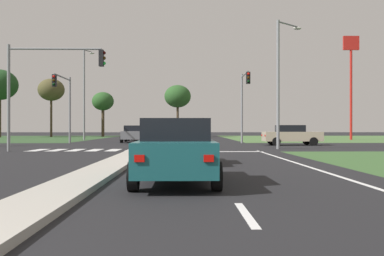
{
  "coord_description": "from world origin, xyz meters",
  "views": [
    {
      "loc": [
        2.54,
        -1.58,
        1.37
      ],
      "look_at": [
        3.14,
        34.48,
        1.35
      ],
      "focal_mm": 40.41,
      "sensor_mm": 36.0,
      "label": 1
    }
  ],
  "objects": [
    {
      "name": "lane_dash_second",
      "position": [
        3.5,
        11.17,
        0.01
      ],
      "size": [
        0.14,
        2.0,
        0.01
      ],
      "primitive_type": "cube",
      "color": "silver",
      "rests_on": "ground"
    },
    {
      "name": "fastfood_pole_sign",
      "position": [
        21.55,
        47.43,
        8.63
      ],
      "size": [
        1.8,
        0.4,
        11.85
      ],
      "color": "red",
      "rests_on": "ground"
    },
    {
      "name": "treeline_second",
      "position": [
        -17.2,
        62.46,
        6.94
      ],
      "size": [
        3.85,
        3.85,
        8.63
      ],
      "color": "#423323",
      "rests_on": "ground"
    },
    {
      "name": "lane_dash_third",
      "position": [
        3.5,
        17.17,
        0.01
      ],
      "size": [
        0.14,
        2.0,
        0.01
      ],
      "primitive_type": "cube",
      "color": "silver",
      "rests_on": "ground"
    },
    {
      "name": "car_teal_near",
      "position": [
        2.33,
        9.08,
        0.81
      ],
      "size": [
        2.01,
        4.49,
        1.58
      ],
      "color": "#19565B",
      "rests_on": "ground"
    },
    {
      "name": "car_red_sixth",
      "position": [
        -2.31,
        51.65,
        0.75
      ],
      "size": [
        2.07,
        4.37,
        1.47
      ],
      "rotation": [
        0.0,
        0.0,
        3.14
      ],
      "color": "#A31919",
      "rests_on": "ground"
    },
    {
      "name": "ground_plane",
      "position": [
        0.0,
        30.0,
        0.0
      ],
      "size": [
        200.0,
        200.0,
        0.0
      ],
      "primitive_type": "plane",
      "color": "black"
    },
    {
      "name": "traffic_signal_far_right",
      "position": [
        7.6,
        35.19,
        4.16
      ],
      "size": [
        0.32,
        4.17,
        6.13
      ],
      "color": "gray",
      "rests_on": "ground"
    },
    {
      "name": "grass_verge_far_right",
      "position": [
        25.5,
        54.5,
        0.0
      ],
      "size": [
        35.0,
        35.0,
        0.01
      ],
      "primitive_type": "cube",
      "color": "#476B38",
      "rests_on": "ground"
    },
    {
      "name": "car_beige_fifth",
      "position": [
        10.91,
        32.1,
        0.8
      ],
      "size": [
        4.5,
        2.09,
        1.57
      ],
      "rotation": [
        0.0,
        0.0,
        -1.57
      ],
      "color": "#BCAD8E",
      "rests_on": "ground"
    },
    {
      "name": "lane_dash_fifth",
      "position": [
        3.5,
        29.17,
        0.01
      ],
      "size": [
        0.14,
        2.0,
        0.01
      ],
      "primitive_type": "cube",
      "color": "silver",
      "rests_on": "ground"
    },
    {
      "name": "traffic_signal_far_left",
      "position": [
        -7.6,
        34.88,
        4.0
      ],
      "size": [
        0.32,
        4.85,
        5.81
      ],
      "color": "gray",
      "rests_on": "ground"
    },
    {
      "name": "treeline_third",
      "position": [
        -9.97,
        64.49,
        5.33
      ],
      "size": [
        3.3,
        3.3,
        6.82
      ],
      "color": "#423323",
      "rests_on": "ground"
    },
    {
      "name": "crosswalk_bar_fifth",
      "position": [
        -1.8,
        24.8,
        0.01
      ],
      "size": [
        0.7,
        2.8,
        0.01
      ],
      "primitive_type": "cube",
      "color": "silver",
      "rests_on": "ground"
    },
    {
      "name": "pedestrian_at_median",
      "position": [
        0.0,
        40.38,
        1.27
      ],
      "size": [
        0.34,
        0.34,
        1.85
      ],
      "rotation": [
        0.0,
        0.0,
        3.43
      ],
      "color": "#4C4C4C",
      "rests_on": "median_island_far"
    },
    {
      "name": "crosswalk_bar_sixth",
      "position": [
        -0.65,
        24.8,
        0.01
      ],
      "size": [
        0.7,
        2.8,
        0.01
      ],
      "primitive_type": "cube",
      "color": "silver",
      "rests_on": "ground"
    },
    {
      "name": "median_island_near",
      "position": [
        0.0,
        11.0,
        0.07
      ],
      "size": [
        1.2,
        22.0,
        0.14
      ],
      "primitive_type": "cube",
      "color": "#ADA89E",
      "rests_on": "ground"
    },
    {
      "name": "lane_dash_fourth",
      "position": [
        3.5,
        23.17,
        0.01
      ],
      "size": [
        0.14,
        2.0,
        0.01
      ],
      "primitive_type": "cube",
      "color": "silver",
      "rests_on": "ground"
    },
    {
      "name": "street_lamp_third",
      "position": [
        -8.48,
        46.14,
        5.55
      ],
      "size": [
        0.88,
        1.87,
        10.04
      ],
      "color": "gray",
      "rests_on": "ground"
    },
    {
      "name": "edge_line_right",
      "position": [
        6.85,
        12.0,
        0.01
      ],
      "size": [
        0.14,
        24.0,
        0.01
      ],
      "primitive_type": "cube",
      "color": "silver",
      "rests_on": "ground"
    },
    {
      "name": "crosswalk_bar_fourth",
      "position": [
        -2.95,
        24.8,
        0.01
      ],
      "size": [
        0.7,
        2.8,
        0.01
      ],
      "primitive_type": "cube",
      "color": "silver",
      "rests_on": "ground"
    },
    {
      "name": "crosswalk_bar_second",
      "position": [
        -5.25,
        24.8,
        0.01
      ],
      "size": [
        0.7,
        2.8,
        0.01
      ],
      "primitive_type": "cube",
      "color": "silver",
      "rests_on": "ground"
    },
    {
      "name": "car_grey_seventh",
      "position": [
        -2.27,
        38.95,
        0.8
      ],
      "size": [
        2.02,
        4.38,
        1.58
      ],
      "rotation": [
        0.0,
        0.0,
        3.14
      ],
      "color": "slate",
      "rests_on": "ground"
    },
    {
      "name": "traffic_signal_near_left",
      "position": [
        -5.61,
        23.4,
        4.28
      ],
      "size": [
        5.67,
        0.32,
        6.17
      ],
      "color": "gray",
      "rests_on": "ground"
    },
    {
      "name": "crosswalk_bar_near",
      "position": [
        -6.4,
        24.8,
        0.01
      ],
      "size": [
        0.7,
        2.8,
        0.01
      ],
      "primitive_type": "cube",
      "color": "silver",
      "rests_on": "ground"
    },
    {
      "name": "median_island_far",
      "position": [
        0.0,
        55.0,
        0.07
      ],
      "size": [
        1.2,
        36.0,
        0.14
      ],
      "primitive_type": "cube",
      "color": "#ADA89E",
      "rests_on": "ground"
    },
    {
      "name": "crosswalk_bar_third",
      "position": [
        -4.1,
        24.8,
        0.01
      ],
      "size": [
        0.7,
        2.8,
        0.01
      ],
      "primitive_type": "cube",
      "color": "silver",
      "rests_on": "ground"
    },
    {
      "name": "stop_bar_near",
      "position": [
        3.8,
        23.0,
        0.01
      ],
      "size": [
        6.4,
        0.5,
        0.01
      ],
      "primitive_type": "cube",
      "color": "silver",
      "rests_on": "ground"
    },
    {
      "name": "car_silver_fourth",
      "position": [
        2.3,
        15.02,
        0.78
      ],
      "size": [
        2.0,
        4.18,
        1.53
      ],
      "color": "#B7B7BC",
      "rests_on": "ground"
    },
    {
      "name": "street_lamp_second",
      "position": [
        8.7,
        26.17,
        4.69
      ],
      "size": [
        1.99,
        1.67,
        8.29
      ],
      "color": "gray",
      "rests_on": "ground"
    },
    {
      "name": "car_maroon_third",
      "position": [
        -2.44,
        44.89,
        0.81
      ],
      "size": [
        1.99,
        4.52,
        1.59
      ],
      "rotation": [
        0.0,
        0.0,
        3.14
      ],
      "color": "maroon",
      "rests_on": "ground"
    },
    {
      "name": "treeline_fourth",
      "position": [
        1.47,
        62.5,
        6.0
      ],
      "size": [
        3.93,
        3.93,
        7.71
      ],
      "color": "#423323",
      "rests_on": "ground"
    },
    {
      "name": "lane_dash_near",
      "position": [
        3.5,
        5.17,
        0.01
      ],
      "size": [
        0.14,
        2.0,
        0.01
      ],
      "primitive_type": "cube",
      "color": "silver",
      "rests_on": "ground"
    }
  ]
}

